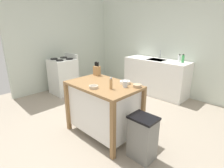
{
  "coord_description": "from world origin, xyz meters",
  "views": [
    {
      "loc": [
        1.98,
        -1.85,
        1.76
      ],
      "look_at": [
        0.01,
        0.17,
        0.84
      ],
      "focal_mm": 28.92,
      "sensor_mm": 36.0,
      "label": 1
    }
  ],
  "objects_px": {
    "bottle_dish_soap": "(183,59)",
    "kitchen_island": "(103,106)",
    "trash_bin": "(142,138)",
    "bottle_spray_cleaner": "(179,58)",
    "pepper_grinder": "(111,83)",
    "stove": "(63,76)",
    "knife_block": "(97,70)",
    "sink_faucet": "(160,55)",
    "bowl_ceramic_wide": "(125,82)",
    "bowl_stoneware_deep": "(94,87)",
    "drinking_cup": "(125,84)",
    "bowl_ceramic_small": "(137,86)"
  },
  "relations": [
    {
      "from": "pepper_grinder",
      "to": "sink_faucet",
      "type": "bearing_deg",
      "value": 104.76
    },
    {
      "from": "trash_bin",
      "to": "bottle_dish_soap",
      "type": "xyz_separation_m",
      "value": [
        -0.57,
        2.37,
        0.69
      ]
    },
    {
      "from": "knife_block",
      "to": "sink_faucet",
      "type": "distance_m",
      "value": 2.14
    },
    {
      "from": "bottle_dish_soap",
      "to": "kitchen_island",
      "type": "bearing_deg",
      "value": -95.88
    },
    {
      "from": "bowl_ceramic_wide",
      "to": "bottle_spray_cleaner",
      "type": "xyz_separation_m",
      "value": [
        -0.1,
        2.1,
        0.09
      ]
    },
    {
      "from": "pepper_grinder",
      "to": "bottle_dish_soap",
      "type": "relative_size",
      "value": 0.87
    },
    {
      "from": "kitchen_island",
      "to": "sink_faucet",
      "type": "distance_m",
      "value": 2.5
    },
    {
      "from": "kitchen_island",
      "to": "bowl_ceramic_wide",
      "type": "bearing_deg",
      "value": 45.14
    },
    {
      "from": "bottle_spray_cleaner",
      "to": "bottle_dish_soap",
      "type": "height_order",
      "value": "bottle_dish_soap"
    },
    {
      "from": "bowl_ceramic_wide",
      "to": "drinking_cup",
      "type": "relative_size",
      "value": 1.72
    },
    {
      "from": "kitchen_island",
      "to": "pepper_grinder",
      "type": "bearing_deg",
      "value": -17.68
    },
    {
      "from": "bottle_spray_cleaner",
      "to": "bottle_dish_soap",
      "type": "xyz_separation_m",
      "value": [
        0.1,
        -0.02,
        0.01
      ]
    },
    {
      "from": "kitchen_island",
      "to": "pepper_grinder",
      "type": "height_order",
      "value": "pepper_grinder"
    },
    {
      "from": "bowl_ceramic_small",
      "to": "drinking_cup",
      "type": "bearing_deg",
      "value": -136.99
    },
    {
      "from": "bowl_ceramic_small",
      "to": "stove",
      "type": "bearing_deg",
      "value": 172.75
    },
    {
      "from": "knife_block",
      "to": "bowl_stoneware_deep",
      "type": "relative_size",
      "value": 1.85
    },
    {
      "from": "bowl_ceramic_wide",
      "to": "bottle_dish_soap",
      "type": "xyz_separation_m",
      "value": [
        -0.0,
        2.09,
        0.1
      ]
    },
    {
      "from": "kitchen_island",
      "to": "stove",
      "type": "xyz_separation_m",
      "value": [
        -2.18,
        0.58,
        -0.03
      ]
    },
    {
      "from": "pepper_grinder",
      "to": "kitchen_island",
      "type": "bearing_deg",
      "value": 162.32
    },
    {
      "from": "bowl_ceramic_small",
      "to": "sink_faucet",
      "type": "relative_size",
      "value": 0.58
    },
    {
      "from": "bowl_stoneware_deep",
      "to": "trash_bin",
      "type": "relative_size",
      "value": 0.21
    },
    {
      "from": "drinking_cup",
      "to": "trash_bin",
      "type": "distance_m",
      "value": 0.79
    },
    {
      "from": "bowl_stoneware_deep",
      "to": "bottle_dish_soap",
      "type": "xyz_separation_m",
      "value": [
        0.19,
        2.56,
        0.1
      ]
    },
    {
      "from": "kitchen_island",
      "to": "bottle_dish_soap",
      "type": "height_order",
      "value": "bottle_dish_soap"
    },
    {
      "from": "bowl_stoneware_deep",
      "to": "sink_faucet",
      "type": "relative_size",
      "value": 0.62
    },
    {
      "from": "pepper_grinder",
      "to": "stove",
      "type": "bearing_deg",
      "value": 164.78
    },
    {
      "from": "knife_block",
      "to": "trash_bin",
      "type": "distance_m",
      "value": 1.46
    },
    {
      "from": "kitchen_island",
      "to": "trash_bin",
      "type": "height_order",
      "value": "kitchen_island"
    },
    {
      "from": "knife_block",
      "to": "bowl_ceramic_small",
      "type": "relative_size",
      "value": 1.97
    },
    {
      "from": "pepper_grinder",
      "to": "bottle_dish_soap",
      "type": "bearing_deg",
      "value": 90.31
    },
    {
      "from": "bowl_stoneware_deep",
      "to": "stove",
      "type": "bearing_deg",
      "value": 159.91
    },
    {
      "from": "trash_bin",
      "to": "bowl_ceramic_wide",
      "type": "bearing_deg",
      "value": 153.35
    },
    {
      "from": "kitchen_island",
      "to": "stove",
      "type": "relative_size",
      "value": 1.1
    },
    {
      "from": "knife_block",
      "to": "bowl_ceramic_small",
      "type": "xyz_separation_m",
      "value": [
        0.93,
        -0.02,
        -0.07
      ]
    },
    {
      "from": "bowl_ceramic_wide",
      "to": "stove",
      "type": "height_order",
      "value": "stove"
    },
    {
      "from": "stove",
      "to": "bottle_spray_cleaner",
      "type": "bearing_deg",
      "value": 37.19
    },
    {
      "from": "pepper_grinder",
      "to": "sink_faucet",
      "type": "height_order",
      "value": "sink_faucet"
    },
    {
      "from": "drinking_cup",
      "to": "bottle_dish_soap",
      "type": "relative_size",
      "value": 0.46
    },
    {
      "from": "drinking_cup",
      "to": "bowl_ceramic_small",
      "type": "bearing_deg",
      "value": 43.01
    },
    {
      "from": "pepper_grinder",
      "to": "stove",
      "type": "xyz_separation_m",
      "value": [
        -2.43,
        0.66,
        -0.5
      ]
    },
    {
      "from": "bowl_ceramic_small",
      "to": "trash_bin",
      "type": "relative_size",
      "value": 0.2
    },
    {
      "from": "trash_bin",
      "to": "bottle_spray_cleaner",
      "type": "xyz_separation_m",
      "value": [
        -0.67,
        2.39,
        0.69
      ]
    },
    {
      "from": "trash_bin",
      "to": "bottle_spray_cleaner",
      "type": "relative_size",
      "value": 3.36
    },
    {
      "from": "kitchen_island",
      "to": "stove",
      "type": "height_order",
      "value": "stove"
    },
    {
      "from": "bowl_ceramic_wide",
      "to": "bowl_stoneware_deep",
      "type": "relative_size",
      "value": 1.17
    },
    {
      "from": "trash_bin",
      "to": "stove",
      "type": "distance_m",
      "value": 3.06
    },
    {
      "from": "bottle_dish_soap",
      "to": "bowl_ceramic_wide",
      "type": "bearing_deg",
      "value": -89.97
    },
    {
      "from": "bowl_stoneware_deep",
      "to": "bottle_dish_soap",
      "type": "relative_size",
      "value": 0.67
    },
    {
      "from": "sink_faucet",
      "to": "drinking_cup",
      "type": "bearing_deg",
      "value": -71.83
    },
    {
      "from": "kitchen_island",
      "to": "sink_faucet",
      "type": "height_order",
      "value": "sink_faucet"
    }
  ]
}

